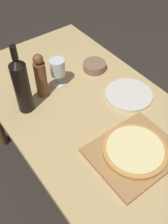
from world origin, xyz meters
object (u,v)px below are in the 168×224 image
wine_bottle (21,85)px  wine_glass (58,68)px  pizza (135,150)px  small_bowl (94,66)px  pepper_mill (41,76)px

wine_bottle → wine_glass: (0.23, 0.06, -0.05)m
wine_bottle → pizza: bearing=-64.9°
wine_bottle → small_bowl: 0.47m
wine_glass → small_bowl: bearing=-4.3°
small_bowl → pepper_mill: bearing=-179.7°
small_bowl → wine_bottle: bearing=-174.6°
pizza → wine_glass: bearing=91.0°
pizza → small_bowl: small_bowl is taller
pepper_mill → wine_glass: bearing=10.0°
wine_bottle → pepper_mill: 0.13m
pizza → wine_bottle: 0.57m
pepper_mill → wine_glass: size_ratio=1.59×
wine_bottle → small_bowl: bearing=5.4°
pizza → wine_bottle: bearing=115.1°
pizza → wine_glass: (-0.01, 0.56, 0.07)m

